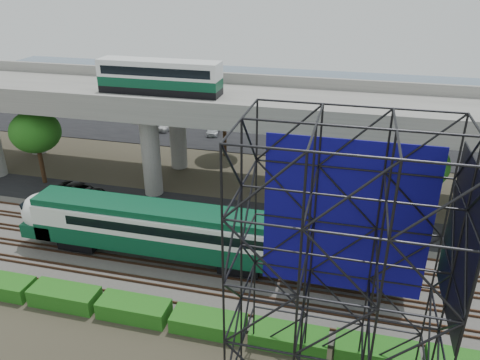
# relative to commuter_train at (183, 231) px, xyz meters

# --- Properties ---
(ground) EXTENTS (140.00, 140.00, 0.00)m
(ground) POSITION_rel_commuter_train_xyz_m (2.90, -2.00, -2.88)
(ground) COLOR #474233
(ground) RESTS_ON ground
(ballast_bed) EXTENTS (90.00, 12.00, 0.20)m
(ballast_bed) POSITION_rel_commuter_train_xyz_m (2.90, 0.00, -2.78)
(ballast_bed) COLOR slate
(ballast_bed) RESTS_ON ground
(service_road) EXTENTS (90.00, 5.00, 0.08)m
(service_road) POSITION_rel_commuter_train_xyz_m (2.90, 8.50, -2.84)
(service_road) COLOR black
(service_road) RESTS_ON ground
(parking_lot) EXTENTS (90.00, 18.00, 0.08)m
(parking_lot) POSITION_rel_commuter_train_xyz_m (2.90, 32.00, -2.84)
(parking_lot) COLOR black
(parking_lot) RESTS_ON ground
(harbor_water) EXTENTS (140.00, 40.00, 0.03)m
(harbor_water) POSITION_rel_commuter_train_xyz_m (2.90, 54.00, -2.87)
(harbor_water) COLOR #42586D
(harbor_water) RESTS_ON ground
(rail_tracks) EXTENTS (90.00, 9.52, 0.16)m
(rail_tracks) POSITION_rel_commuter_train_xyz_m (2.90, -0.00, -2.60)
(rail_tracks) COLOR #472D1E
(rail_tracks) RESTS_ON ballast_bed
(commuter_train) EXTENTS (29.30, 3.06, 4.30)m
(commuter_train) POSITION_rel_commuter_train_xyz_m (0.00, 0.00, 0.00)
(commuter_train) COLOR black
(commuter_train) RESTS_ON rail_tracks
(overpass) EXTENTS (80.00, 12.00, 12.40)m
(overpass) POSITION_rel_commuter_train_xyz_m (2.16, 14.00, 5.33)
(overpass) COLOR #9E9B93
(overpass) RESTS_ON ground
(scaffold_tower) EXTENTS (9.36, 6.36, 15.00)m
(scaffold_tower) POSITION_rel_commuter_train_xyz_m (11.43, -9.98, 4.59)
(scaffold_tower) COLOR black
(scaffold_tower) RESTS_ON ground
(hedge_strip) EXTENTS (34.60, 1.80, 1.20)m
(hedge_strip) POSITION_rel_commuter_train_xyz_m (3.91, -6.30, -2.32)
(hedge_strip) COLOR #165F15
(hedge_strip) RESTS_ON ground
(trees) EXTENTS (40.94, 16.94, 7.69)m
(trees) POSITION_rel_commuter_train_xyz_m (-1.76, 14.17, 2.69)
(trees) COLOR #382314
(trees) RESTS_ON ground
(suv) EXTENTS (5.86, 3.50, 1.53)m
(suv) POSITION_rel_commuter_train_xyz_m (-13.37, 7.52, -2.04)
(suv) COLOR black
(suv) RESTS_ON service_road
(parked_cars) EXTENTS (36.39, 9.72, 1.30)m
(parked_cars) POSITION_rel_commuter_train_xyz_m (4.57, 31.71, -2.20)
(parked_cars) COLOR silver
(parked_cars) RESTS_ON parking_lot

